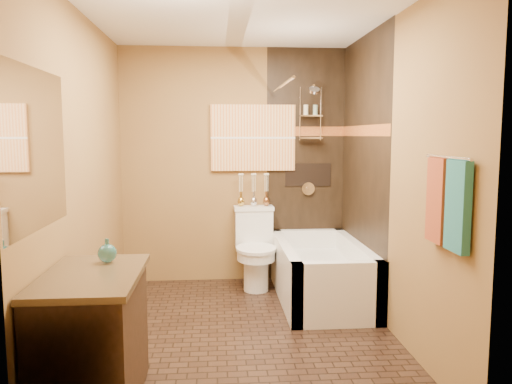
{
  "coord_description": "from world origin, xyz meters",
  "views": [
    {
      "loc": [
        -0.2,
        -3.86,
        1.58
      ],
      "look_at": [
        0.15,
        0.4,
        1.09
      ],
      "focal_mm": 35.0,
      "sensor_mm": 36.0,
      "label": 1
    }
  ],
  "objects": [
    {
      "name": "mosaic_band_back",
      "position": [
        0.78,
        1.48,
        1.62
      ],
      "size": [
        0.85,
        0.01,
        0.1
      ],
      "primitive_type": "cube",
      "color": "#903C1A",
      "rests_on": "alcove_tile_back"
    },
    {
      "name": "curtain_rod",
      "position": [
        0.4,
        0.75,
        2.02
      ],
      "size": [
        0.03,
        1.55,
        0.03
      ],
      "primitive_type": "cylinder",
      "rotation": [
        1.57,
        0.0,
        0.0
      ],
      "color": "silver",
      "rests_on": "wall_back"
    },
    {
      "name": "alcove_tile_back",
      "position": [
        0.78,
        1.49,
        1.25
      ],
      "size": [
        0.85,
        0.01,
        2.5
      ],
      "primitive_type": "cube",
      "color": "black",
      "rests_on": "wall_back"
    },
    {
      "name": "bud_vases",
      "position": [
        0.2,
        1.39,
        1.01
      ],
      "size": [
        0.34,
        0.07,
        0.34
      ],
      "color": "#B89339",
      "rests_on": "toilet"
    },
    {
      "name": "towel_rust",
      "position": [
        1.16,
        -0.92,
        1.18
      ],
      "size": [
        0.05,
        0.22,
        0.52
      ],
      "primitive_type": "cube",
      "color": "maroon",
      "rests_on": "towel_bar"
    },
    {
      "name": "towel_teal",
      "position": [
        1.16,
        -1.18,
        1.18
      ],
      "size": [
        0.05,
        0.22,
        0.52
      ],
      "primitive_type": "cube",
      "color": "#21706E",
      "rests_on": "towel_bar"
    },
    {
      "name": "towel_bar",
      "position": [
        1.15,
        -1.05,
        1.45
      ],
      "size": [
        0.02,
        0.55,
        0.02
      ],
      "primitive_type": "cylinder",
      "rotation": [
        1.57,
        0.0,
        0.0
      ],
      "color": "silver",
      "rests_on": "wall_right"
    },
    {
      "name": "bathtub",
      "position": [
        0.8,
        0.75,
        0.22
      ],
      "size": [
        0.8,
        1.5,
        0.55
      ],
      "color": "white",
      "rests_on": "floor"
    },
    {
      "name": "vanity",
      "position": [
        -0.92,
        -1.0,
        0.4
      ],
      "size": [
        0.55,
        0.89,
        0.79
      ],
      "rotation": [
        0.0,
        0.0,
        0.0
      ],
      "color": "black",
      "rests_on": "floor"
    },
    {
      "name": "wall_front",
      "position": [
        0.0,
        -1.5,
        1.25
      ],
      "size": [
        2.4,
        0.02,
        2.5
      ],
      "primitive_type": "cube",
      "color": "olive",
      "rests_on": "floor"
    },
    {
      "name": "wall_back",
      "position": [
        0.0,
        1.5,
        1.25
      ],
      "size": [
        2.4,
        0.02,
        2.5
      ],
      "primitive_type": "cube",
      "color": "olive",
      "rests_on": "floor"
    },
    {
      "name": "sunset_painting",
      "position": [
        0.2,
        1.48,
        1.55
      ],
      "size": [
        0.9,
        0.04,
        0.7
      ],
      "primitive_type": "cube",
      "color": "orange",
      "rests_on": "wall_back"
    },
    {
      "name": "floor",
      "position": [
        0.0,
        0.0,
        0.0
      ],
      "size": [
        3.0,
        3.0,
        0.0
      ],
      "primitive_type": "plane",
      "color": "black",
      "rests_on": "ground"
    },
    {
      "name": "alcove_niche",
      "position": [
        0.8,
        1.48,
        1.15
      ],
      "size": [
        0.5,
        0.01,
        0.25
      ],
      "primitive_type": "cube",
      "color": "black",
      "rests_on": "alcove_tile_back"
    },
    {
      "name": "vanity_mirror",
      "position": [
        -1.19,
        -1.0,
        1.5
      ],
      "size": [
        0.01,
        1.0,
        0.9
      ],
      "primitive_type": "cube",
      "color": "white",
      "rests_on": "wall_left"
    },
    {
      "name": "teal_bottle",
      "position": [
        -0.87,
        -0.76,
        0.87
      ],
      "size": [
        0.13,
        0.13,
        0.18
      ],
      "primitive_type": null,
      "rotation": [
        0.0,
        0.0,
        0.12
      ],
      "color": "#226866",
      "rests_on": "vanity"
    },
    {
      "name": "wall_left",
      "position": [
        -1.2,
        0.0,
        1.25
      ],
      "size": [
        0.02,
        3.0,
        2.5
      ],
      "primitive_type": "cube",
      "color": "olive",
      "rests_on": "floor"
    },
    {
      "name": "shower_fixtures",
      "position": [
        0.8,
        1.38,
        1.67
      ],
      "size": [
        0.24,
        0.33,
        1.16
      ],
      "color": "silver",
      "rests_on": "floor"
    },
    {
      "name": "mosaic_band_right",
      "position": [
        1.18,
        0.75,
        1.62
      ],
      "size": [
        0.01,
        1.5,
        0.1
      ],
      "primitive_type": "cube",
      "color": "#903C1A",
      "rests_on": "alcove_tile_right"
    },
    {
      "name": "alcove_tile_right",
      "position": [
        1.19,
        0.75,
        1.25
      ],
      "size": [
        0.01,
        1.5,
        2.5
      ],
      "primitive_type": "cube",
      "color": "black",
      "rests_on": "wall_right"
    },
    {
      "name": "toilet",
      "position": [
        0.2,
        1.2,
        0.42
      ],
      "size": [
        0.42,
        0.62,
        0.83
      ],
      "rotation": [
        0.0,
        0.0,
        0.03
      ],
      "color": "white",
      "rests_on": "floor"
    },
    {
      "name": "ceiling",
      "position": [
        0.0,
        0.0,
        2.5
      ],
      "size": [
        3.0,
        3.0,
        0.0
      ],
      "primitive_type": "plane",
      "color": "silver",
      "rests_on": "wall_back"
    },
    {
      "name": "wall_right",
      "position": [
        1.2,
        0.0,
        1.25
      ],
      "size": [
        0.02,
        3.0,
        2.5
      ],
      "primitive_type": "cube",
      "color": "olive",
      "rests_on": "floor"
    }
  ]
}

